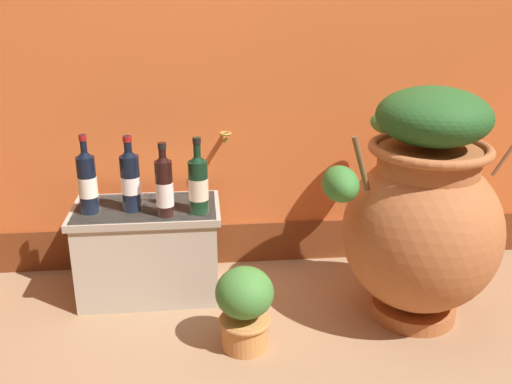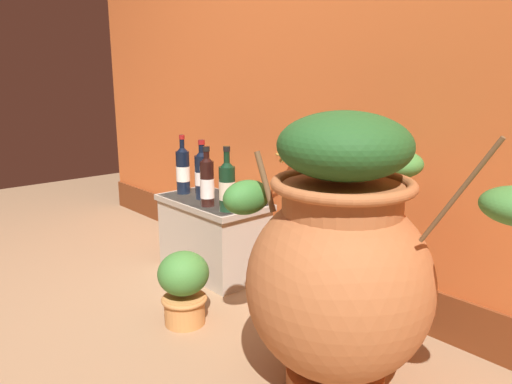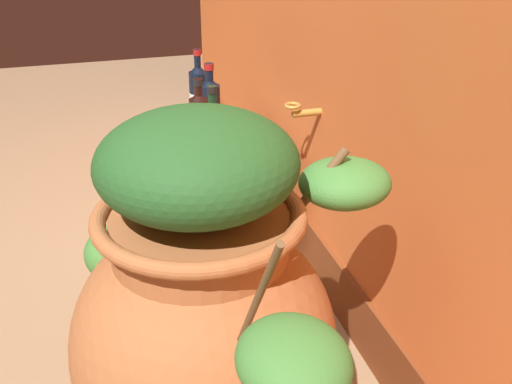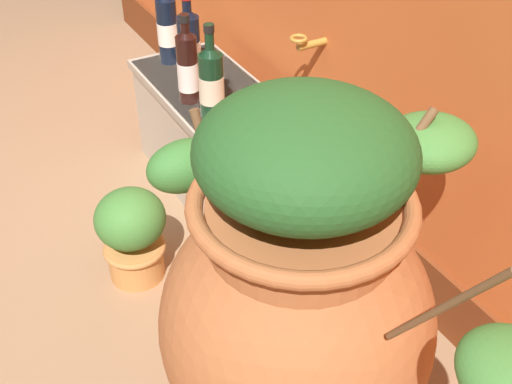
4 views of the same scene
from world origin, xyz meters
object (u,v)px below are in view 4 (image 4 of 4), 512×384
(wine_bottle_middle, at_px, (188,66))
(wine_bottle_left, at_px, (189,43))
(potted_shrub, at_px, (132,232))
(wine_bottle_back, at_px, (211,81))
(wine_bottle_right, at_px, (167,26))
(terracotta_urn, at_px, (299,297))

(wine_bottle_middle, bearing_deg, wine_bottle_left, 153.28)
(wine_bottle_middle, xyz_separation_m, potted_shrub, (0.29, -0.35, -0.36))
(wine_bottle_back, bearing_deg, wine_bottle_right, 174.87)
(wine_bottle_right, bearing_deg, potted_shrub, -34.04)
(wine_bottle_right, xyz_separation_m, wine_bottle_back, (0.45, -0.04, -0.01))
(wine_bottle_left, relative_size, wine_bottle_back, 1.00)
(wine_bottle_right, relative_size, potted_shrub, 1.01)
(terracotta_urn, relative_size, wine_bottle_right, 3.13)
(terracotta_urn, height_order, wine_bottle_left, terracotta_urn)
(terracotta_urn, bearing_deg, wine_bottle_left, 166.96)
(wine_bottle_right, bearing_deg, wine_bottle_left, 3.24)
(terracotta_urn, bearing_deg, potted_shrub, -167.88)
(wine_bottle_back, bearing_deg, terracotta_urn, -13.92)
(wine_bottle_left, height_order, wine_bottle_back, same)
(wine_bottle_back, bearing_deg, potted_shrub, -66.87)
(terracotta_urn, relative_size, potted_shrub, 3.16)
(terracotta_urn, distance_m, wine_bottle_right, 1.34)
(terracotta_urn, relative_size, wine_bottle_left, 3.25)
(wine_bottle_middle, xyz_separation_m, wine_bottle_back, (0.14, 0.02, 0.00))
(terracotta_urn, xyz_separation_m, wine_bottle_back, (-0.87, 0.22, 0.08))
(wine_bottle_left, bearing_deg, wine_bottle_right, -176.76)
(wine_bottle_middle, xyz_separation_m, wine_bottle_right, (-0.31, 0.06, 0.01))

